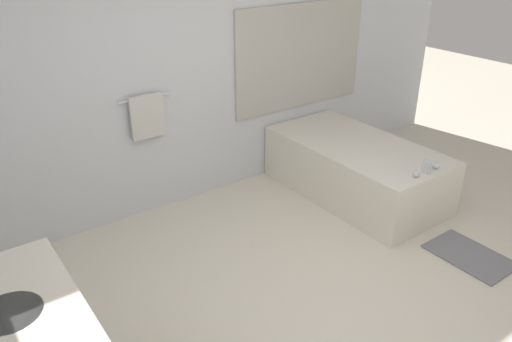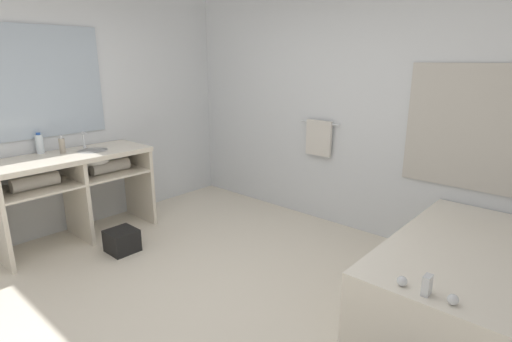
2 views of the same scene
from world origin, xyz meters
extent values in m
plane|color=beige|center=(0.00, 0.00, 0.00)|extent=(16.00, 16.00, 0.00)
cube|color=silver|center=(0.00, 2.23, 1.35)|extent=(7.40, 0.06, 2.70)
cube|color=#B7B2A8|center=(1.53, 2.19, 1.26)|extent=(1.70, 0.02, 1.10)
cylinder|color=silver|center=(-0.30, 2.16, 1.15)|extent=(0.50, 0.02, 0.02)
cube|color=beige|center=(-0.30, 2.15, 0.98)|extent=(0.32, 0.04, 0.40)
cylinder|color=white|center=(-1.87, 0.27, 0.85)|extent=(0.31, 0.31, 0.13)
cube|color=beige|center=(-1.87, 0.78, 0.43)|extent=(0.58, 0.04, 0.87)
cylinder|color=beige|center=(-1.83, 0.42, 0.72)|extent=(0.13, 0.42, 0.13)
cube|color=silver|center=(1.53, 1.28, 0.28)|extent=(0.95, 1.82, 0.56)
ellipsoid|color=white|center=(1.53, 1.28, 0.41)|extent=(0.68, 1.31, 0.30)
cube|color=silver|center=(1.53, 0.47, 0.62)|extent=(0.04, 0.07, 0.12)
sphere|color=silver|center=(1.39, 0.47, 0.59)|extent=(0.06, 0.06, 0.06)
sphere|color=silver|center=(1.67, 0.47, 0.59)|extent=(0.06, 0.06, 0.06)
cube|color=slate|center=(1.51, -0.09, 0.01)|extent=(0.44, 0.67, 0.02)
camera|label=1|loc=(-1.99, -1.83, 2.52)|focal=35.00mm
camera|label=2|loc=(2.12, -1.64, 1.84)|focal=28.00mm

